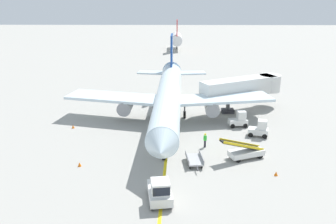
{
  "coord_description": "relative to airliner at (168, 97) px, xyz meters",
  "views": [
    {
      "loc": [
        0.57,
        -34.89,
        17.36
      ],
      "look_at": [
        0.0,
        9.35,
        2.5
      ],
      "focal_mm": 39.74,
      "sensor_mm": 36.0,
      "label": 1
    }
  ],
  "objects": [
    {
      "name": "belt_loader_forward_hold",
      "position": [
        8.34,
        -11.52,
        -2.64
      ],
      "size": [
        5.12,
        2.99,
        2.59
      ],
      "color": "silver",
      "rests_on": "ground"
    },
    {
      "name": "baggage_tug_by_cargo_door",
      "position": [
        11.2,
        -5.34,
        -2.49
      ],
      "size": [
        2.66,
        1.89,
        2.1
      ],
      "color": "silver",
      "rests_on": "ground"
    },
    {
      "name": "pushback_tug",
      "position": [
        -0.49,
        -20.14,
        -2.42
      ],
      "size": [
        2.37,
        3.83,
        2.2
      ],
      "color": "silver",
      "rests_on": "ground"
    },
    {
      "name": "jet_bridge",
      "position": [
        11.42,
        5.25,
        0.12
      ],
      "size": [
        12.62,
        8.05,
        4.85
      ],
      "color": "silver",
      "rests_on": "ground"
    },
    {
      "name": "ground_plane",
      "position": [
        -0.02,
        -12.9,
        -3.42
      ],
      "size": [
        300.0,
        300.0,
        0.0
      ],
      "primitive_type": "plane",
      "color": "#9E9B93"
    },
    {
      "name": "ground_crew_marshaller",
      "position": [
        4.27,
        -8.69,
        -2.51
      ],
      "size": [
        0.36,
        0.24,
        1.7
      ],
      "color": "#26262D",
      "rests_on": "ground"
    },
    {
      "name": "safety_cone_nose_right",
      "position": [
        -0.14,
        -9.49,
        -3.2
      ],
      "size": [
        0.36,
        0.36,
        0.44
      ],
      "primitive_type": "cone",
      "color": "orange",
      "rests_on": "ground"
    },
    {
      "name": "baggage_tug_near_wing",
      "position": [
        9.28,
        -1.92,
        -2.49
      ],
      "size": [
        2.53,
        1.57,
        2.1
      ],
      "color": "silver",
      "rests_on": "ground"
    },
    {
      "name": "safety_cone_wingtip_right",
      "position": [
        -8.93,
        -13.66,
        -3.2
      ],
      "size": [
        0.36,
        0.36,
        0.44
      ],
      "primitive_type": "cone",
      "color": "orange",
      "rests_on": "ground"
    },
    {
      "name": "safety_cone_wingtip_left",
      "position": [
        -12.36,
        -2.85,
        -3.2
      ],
      "size": [
        0.36,
        0.36,
        0.44
      ],
      "primitive_type": "cone",
      "color": "orange",
      "rests_on": "ground"
    },
    {
      "name": "airliner",
      "position": [
        0.0,
        0.0,
        0.0
      ],
      "size": [
        28.6,
        35.27,
        10.1
      ],
      "color": "silver",
      "rests_on": "ground"
    },
    {
      "name": "safety_cone_nose_left",
      "position": [
        10.64,
        -15.38,
        -3.2
      ],
      "size": [
        0.36,
        0.36,
        0.44
      ],
      "primitive_type": "cone",
      "color": "orange",
      "rests_on": "ground"
    },
    {
      "name": "distant_aircraft_mid_left",
      "position": [
        1.73,
        61.87,
        -0.2
      ],
      "size": [
        3.0,
        10.1,
        8.8
      ],
      "color": "silver",
      "rests_on": "ground"
    },
    {
      "name": "taxi_line_yellow",
      "position": [
        -0.02,
        -7.9,
        -3.41
      ],
      "size": [
        2.52,
        79.98,
        0.01
      ],
      "primitive_type": "cube",
      "rotation": [
        0.0,
        0.0,
        -0.03
      ],
      "color": "yellow",
      "rests_on": "ground"
    },
    {
      "name": "baggage_cart_loaded",
      "position": [
        2.84,
        -12.92,
        -2.95
      ],
      "size": [
        1.85,
        3.82,
        0.94
      ],
      "color": "#A5A5A8",
      "rests_on": "ground"
    }
  ]
}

